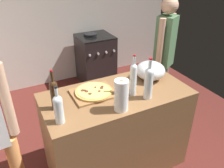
{
  "coord_description": "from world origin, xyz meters",
  "views": [
    {
      "loc": [
        -0.97,
        -0.85,
        2.08
      ],
      "look_at": [
        -0.08,
        0.89,
        0.98
      ],
      "focal_mm": 36.96,
      "sensor_mm": 36.0,
      "label": 1
    }
  ],
  "objects_px": {
    "wine_bottle_dark": "(54,93)",
    "person_in_red": "(164,55)",
    "stove": "(96,59)",
    "pizza": "(94,91)",
    "paper_towel_roll": "(121,95)",
    "wine_bottle_amber": "(58,108)",
    "wine_bottle_green": "(149,81)",
    "mixing_bowl": "(150,71)",
    "wine_bottle_clear": "(133,78)"
  },
  "relations": [
    {
      "from": "pizza",
      "to": "paper_towel_roll",
      "type": "relative_size",
      "value": 1.23
    },
    {
      "from": "paper_towel_roll",
      "to": "mixing_bowl",
      "type": "bearing_deg",
      "value": 33.1
    },
    {
      "from": "person_in_red",
      "to": "wine_bottle_dark",
      "type": "bearing_deg",
      "value": -162.28
    },
    {
      "from": "mixing_bowl",
      "to": "wine_bottle_green",
      "type": "height_order",
      "value": "wine_bottle_green"
    },
    {
      "from": "paper_towel_roll",
      "to": "wine_bottle_green",
      "type": "distance_m",
      "value": 0.31
    },
    {
      "from": "wine_bottle_green",
      "to": "wine_bottle_clear",
      "type": "bearing_deg",
      "value": 128.42
    },
    {
      "from": "pizza",
      "to": "wine_bottle_dark",
      "type": "bearing_deg",
      "value": -169.79
    },
    {
      "from": "paper_towel_roll",
      "to": "pizza",
      "type": "bearing_deg",
      "value": 108.46
    },
    {
      "from": "wine_bottle_dark",
      "to": "person_in_red",
      "type": "distance_m",
      "value": 1.6
    },
    {
      "from": "wine_bottle_clear",
      "to": "wine_bottle_green",
      "type": "height_order",
      "value": "wine_bottle_clear"
    },
    {
      "from": "paper_towel_roll",
      "to": "person_in_red",
      "type": "height_order",
      "value": "person_in_red"
    },
    {
      "from": "wine_bottle_amber",
      "to": "stove",
      "type": "distance_m",
      "value": 2.47
    },
    {
      "from": "pizza",
      "to": "stove",
      "type": "xyz_separation_m",
      "value": [
        0.78,
        1.81,
        -0.52
      ]
    },
    {
      "from": "wine_bottle_dark",
      "to": "stove",
      "type": "xyz_separation_m",
      "value": [
        1.16,
        1.88,
        -0.64
      ]
    },
    {
      "from": "wine_bottle_dark",
      "to": "stove",
      "type": "height_order",
      "value": "wine_bottle_dark"
    },
    {
      "from": "paper_towel_roll",
      "to": "wine_bottle_amber",
      "type": "distance_m",
      "value": 0.51
    },
    {
      "from": "pizza",
      "to": "wine_bottle_amber",
      "type": "xyz_separation_m",
      "value": [
        -0.4,
        -0.26,
        0.1
      ]
    },
    {
      "from": "wine_bottle_clear",
      "to": "wine_bottle_green",
      "type": "xyz_separation_m",
      "value": [
        0.09,
        -0.11,
        -0.0
      ]
    },
    {
      "from": "mixing_bowl",
      "to": "wine_bottle_dark",
      "type": "relative_size",
      "value": 0.85
    },
    {
      "from": "paper_towel_roll",
      "to": "person_in_red",
      "type": "xyz_separation_m",
      "value": [
        1.04,
        0.75,
        -0.11
      ]
    },
    {
      "from": "pizza",
      "to": "wine_bottle_clear",
      "type": "relative_size",
      "value": 0.87
    },
    {
      "from": "wine_bottle_green",
      "to": "wine_bottle_dark",
      "type": "height_order",
      "value": "wine_bottle_green"
    },
    {
      "from": "wine_bottle_clear",
      "to": "wine_bottle_dark",
      "type": "distance_m",
      "value": 0.71
    },
    {
      "from": "person_in_red",
      "to": "wine_bottle_amber",
      "type": "bearing_deg",
      "value": -156.1
    },
    {
      "from": "wine_bottle_green",
      "to": "stove",
      "type": "relative_size",
      "value": 0.43
    },
    {
      "from": "wine_bottle_dark",
      "to": "mixing_bowl",
      "type": "bearing_deg",
      "value": 4.89
    },
    {
      "from": "stove",
      "to": "wine_bottle_amber",
      "type": "bearing_deg",
      "value": -119.6
    },
    {
      "from": "wine_bottle_green",
      "to": "person_in_red",
      "type": "distance_m",
      "value": 1.02
    },
    {
      "from": "wine_bottle_dark",
      "to": "wine_bottle_amber",
      "type": "bearing_deg",
      "value": -96.17
    },
    {
      "from": "paper_towel_roll",
      "to": "wine_bottle_amber",
      "type": "bearing_deg",
      "value": 172.45
    },
    {
      "from": "pizza",
      "to": "wine_bottle_amber",
      "type": "distance_m",
      "value": 0.49
    },
    {
      "from": "pizza",
      "to": "mixing_bowl",
      "type": "relative_size",
      "value": 1.12
    },
    {
      "from": "wine_bottle_clear",
      "to": "paper_towel_roll",
      "type": "bearing_deg",
      "value": -142.21
    },
    {
      "from": "pizza",
      "to": "wine_bottle_green",
      "type": "relative_size",
      "value": 0.88
    },
    {
      "from": "stove",
      "to": "mixing_bowl",
      "type": "bearing_deg",
      "value": -94.23
    },
    {
      "from": "pizza",
      "to": "wine_bottle_amber",
      "type": "height_order",
      "value": "wine_bottle_amber"
    },
    {
      "from": "pizza",
      "to": "stove",
      "type": "height_order",
      "value": "pizza"
    },
    {
      "from": "mixing_bowl",
      "to": "stove",
      "type": "bearing_deg",
      "value": 85.77
    },
    {
      "from": "pizza",
      "to": "wine_bottle_amber",
      "type": "relative_size",
      "value": 1.07
    },
    {
      "from": "wine_bottle_amber",
      "to": "wine_bottle_green",
      "type": "bearing_deg",
      "value": -1.0
    },
    {
      "from": "stove",
      "to": "person_in_red",
      "type": "relative_size",
      "value": 0.55
    },
    {
      "from": "wine_bottle_green",
      "to": "person_in_red",
      "type": "relative_size",
      "value": 0.23
    },
    {
      "from": "pizza",
      "to": "wine_bottle_amber",
      "type": "bearing_deg",
      "value": -146.2
    },
    {
      "from": "wine_bottle_green",
      "to": "person_in_red",
      "type": "bearing_deg",
      "value": 43.64
    },
    {
      "from": "wine_bottle_amber",
      "to": "stove",
      "type": "relative_size",
      "value": 0.35
    },
    {
      "from": "wine_bottle_clear",
      "to": "person_in_red",
      "type": "height_order",
      "value": "person_in_red"
    },
    {
      "from": "wine_bottle_clear",
      "to": "wine_bottle_amber",
      "type": "relative_size",
      "value": 1.23
    },
    {
      "from": "pizza",
      "to": "wine_bottle_clear",
      "type": "distance_m",
      "value": 0.39
    },
    {
      "from": "pizza",
      "to": "paper_towel_roll",
      "type": "height_order",
      "value": "paper_towel_roll"
    },
    {
      "from": "person_in_red",
      "to": "stove",
      "type": "bearing_deg",
      "value": 104.62
    }
  ]
}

